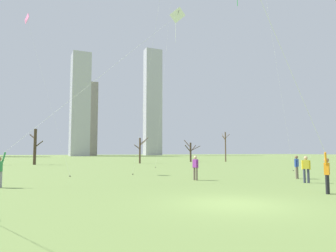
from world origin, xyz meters
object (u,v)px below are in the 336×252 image
kite_flyer_midfield_right_white (42,132)px  bare_tree_right_of_center (190,151)px  distant_kite_drifting_right_pink (29,27)px  bare_tree_leftmost (35,146)px  kite_flyer_foreground_left_green (306,121)px  bare_tree_center (140,150)px  bystander_watching_nearby (306,168)px  bystander_far_off_by_trees (195,167)px  bystander_strolling_midfield (297,166)px  bare_tree_far_right_edge (225,146)px

kite_flyer_midfield_right_white → bare_tree_right_of_center: 42.74m
distant_kite_drifting_right_pink → bare_tree_leftmost: bearing=87.2°
bare_tree_leftmost → bare_tree_right_of_center: size_ratio=1.26×
kite_flyer_foreground_left_green → distant_kite_drifting_right_pink: 25.71m
bare_tree_leftmost → bare_tree_center: bare_tree_leftmost is taller
kite_flyer_foreground_left_green → bare_tree_center: bearing=81.8°
kite_flyer_foreground_left_green → bystander_watching_nearby: 6.89m
kite_flyer_midfield_right_white → bystander_far_off_by_trees: size_ratio=7.96×
kite_flyer_midfield_right_white → bare_tree_leftmost: (-0.22, 30.55, -0.27)m
kite_flyer_foreground_left_green → bare_tree_center: kite_flyer_foreground_left_green is taller
bystander_watching_nearby → bare_tree_leftmost: bare_tree_leftmost is taller
bystander_strolling_midfield → bare_tree_center: (-0.95, 31.81, 1.36)m
bare_tree_right_of_center → bare_tree_center: 12.07m
kite_flyer_foreground_left_green → bare_tree_leftmost: bearing=104.4°
kite_flyer_midfield_right_white → bare_tree_right_of_center: (27.10, 33.04, -0.91)m
bystander_far_off_by_trees → bare_tree_leftmost: (-9.74, 31.33, 1.83)m
bystander_strolling_midfield → bare_tree_right_of_center: bare_tree_right_of_center is taller
kite_flyer_foreground_left_green → bystander_strolling_midfield: size_ratio=6.31×
bare_tree_leftmost → kite_flyer_midfield_right_white: bearing=-89.6°
kite_flyer_midfield_right_white → bare_tree_far_right_edge: bearing=42.6°
distant_kite_drifting_right_pink → bare_tree_far_right_edge: size_ratio=2.60×
bare_tree_far_right_edge → kite_flyer_foreground_left_green: bearing=-120.2°
bystander_strolling_midfield → bystander_watching_nearby: (-1.77, -2.41, 0.00)m
bystander_watching_nearby → bare_tree_leftmost: size_ratio=0.31×
bare_tree_leftmost → bare_tree_center: size_ratio=1.23×
distant_kite_drifting_right_pink → bare_tree_leftmost: size_ratio=2.82×
bystander_watching_nearby → bare_tree_center: 34.25m
kite_flyer_foreground_left_green → bare_tree_right_of_center: (17.02, 42.51, -1.08)m
kite_flyer_foreground_left_green → bystander_far_off_by_trees: bearing=93.7°
kite_flyer_foreground_left_green → bystander_watching_nearby: bearing=42.8°
bystander_watching_nearby → distant_kite_drifting_right_pink: bearing=134.5°
bystander_watching_nearby → bare_tree_center: bare_tree_center is taller
bystander_strolling_midfield → kite_flyer_foreground_left_green: bearing=-133.8°
bare_tree_far_right_edge → distant_kite_drifting_right_pink: bearing=-150.5°
kite_flyer_midfield_right_white → bystander_watching_nearby: bearing=-18.8°
kite_flyer_foreground_left_green → bare_tree_leftmost: 41.32m
bare_tree_center → bare_tree_right_of_center: bearing=18.7°
bystander_far_off_by_trees → bare_tree_center: bearing=78.4°
kite_flyer_midfield_right_white → bare_tree_far_right_edge: size_ratio=2.25×
kite_flyer_midfield_right_white → bare_tree_center: kite_flyer_midfield_right_white is taller
bystander_watching_nearby → bare_tree_right_of_center: bearing=72.2°
kite_flyer_midfield_right_white → bare_tree_center: (15.67, 29.16, -0.74)m
bare_tree_far_right_edge → bare_tree_right_of_center: bearing=162.2°
bystander_far_off_by_trees → bystander_strolling_midfield: size_ratio=1.00×
distant_kite_drifting_right_pink → bystander_watching_nearby: bearing=-45.5°
kite_flyer_foreground_left_green → kite_flyer_midfield_right_white: bearing=136.8°
bystander_far_off_by_trees → bystander_watching_nearby: same height
bare_tree_leftmost → bare_tree_right_of_center: 27.44m
kite_flyer_midfield_right_white → bystander_far_off_by_trees: 9.77m
bystander_watching_nearby → bare_tree_center: bearing=88.6°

